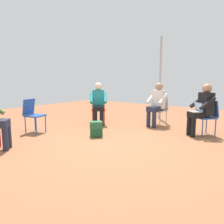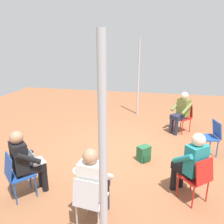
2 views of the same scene
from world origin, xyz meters
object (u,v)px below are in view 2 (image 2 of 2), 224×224
at_px(chair_southwest, 198,176).
at_px(backpack_near_laptop_user, 144,154).
at_px(person_with_laptop, 25,159).
at_px(person_in_white, 94,180).
at_px(chair_northwest, 17,173).
at_px(person_in_olive, 181,110).
at_px(chair_west, 90,199).
at_px(person_in_teal, 191,161).
at_px(chair_southeast, 184,116).
at_px(chair_south, 211,135).

xyz_separation_m(chair_southwest, backpack_near_laptop_user, (1.20, 0.96, -0.34)).
relative_size(person_with_laptop, person_in_white, 1.00).
bearing_deg(chair_northwest, person_in_olive, 91.77).
bearing_deg(chair_northwest, backpack_near_laptop_user, 81.20).
xyz_separation_m(chair_west, person_in_teal, (1.02, -1.48, 0.20)).
bearing_deg(person_in_white, chair_northwest, 178.65).
xyz_separation_m(person_in_olive, person_in_white, (-3.85, 1.55, 0.00)).
xyz_separation_m(chair_southwest, person_in_white, (-0.72, 1.57, 0.20)).
distance_m(chair_southeast, person_with_laptop, 4.71).
height_order(chair_northwest, chair_south, same).
relative_size(chair_southeast, backpack_near_laptop_user, 2.36).
bearing_deg(chair_southeast, person_in_teal, 131.11).
bearing_deg(person_in_olive, backpack_near_laptop_user, 108.90).
distance_m(chair_southeast, chair_south, 1.48).
relative_size(chair_south, person_in_teal, 0.69).
bearing_deg(chair_south, person_in_teal, 143.37).
bearing_deg(chair_southwest, backpack_near_laptop_user, 88.12).
bearing_deg(chair_southeast, backpack_near_laptop_user, 107.56).
distance_m(chair_southwest, person_in_olive, 3.13).
distance_m(person_in_olive, backpack_near_laptop_user, 2.21).
xyz_separation_m(person_with_laptop, person_in_white, (-0.33, -1.32, 0.00)).
height_order(chair_southeast, chair_northwest, same).
distance_m(chair_south, person_with_laptop, 4.14).
bearing_deg(backpack_near_laptop_user, person_in_olive, -26.04).
bearing_deg(chair_southwest, person_with_laptop, 147.30).
distance_m(chair_west, chair_northwest, 1.46).
relative_size(chair_southwest, person_in_white, 0.69).
bearing_deg(person_in_olive, person_with_laptop, 95.75).
height_order(person_with_laptop, backpack_near_laptop_user, person_with_laptop).
relative_size(chair_west, chair_south, 1.00).
bearing_deg(person_with_laptop, backpack_near_laptop_user, 80.60).
relative_size(chair_southwest, chair_northwest, 1.00).
bearing_deg(chair_northwest, chair_southwest, 50.94).
height_order(chair_southwest, chair_south, same).
bearing_deg(person_with_laptop, chair_west, 20.32).
height_order(person_with_laptop, person_in_olive, same).
height_order(chair_southeast, person_in_white, person_in_white).
distance_m(chair_south, person_in_teal, 1.87).
bearing_deg(person_with_laptop, person_in_olive, 91.84).
distance_m(person_in_olive, person_in_white, 4.15).
xyz_separation_m(chair_southwest, person_in_olive, (3.13, 0.02, 0.20)).
relative_size(person_with_laptop, person_in_olive, 1.00).
bearing_deg(person_in_teal, chair_northwest, 152.18).
xyz_separation_m(chair_northwest, chair_south, (2.37, -3.59, 0.00)).
distance_m(chair_northwest, person_in_olive, 4.72).
xyz_separation_m(chair_southeast, person_with_laptop, (-3.64, 2.99, 0.20)).
distance_m(person_with_laptop, person_in_teal, 2.83).
bearing_deg(person_with_laptop, chair_southwest, 48.83).
xyz_separation_m(chair_south, person_in_teal, (-1.72, 0.70, 0.20)).
relative_size(chair_west, backpack_near_laptop_user, 2.36).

